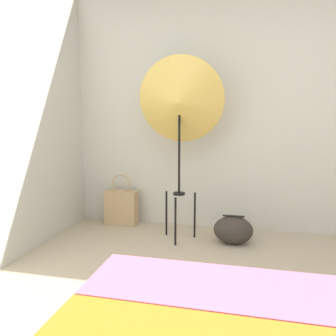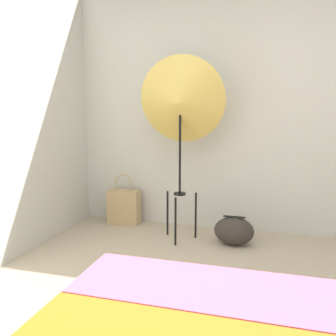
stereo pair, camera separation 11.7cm
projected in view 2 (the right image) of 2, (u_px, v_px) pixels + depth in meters
wall_back at (231, 107)px, 3.41m from camera, size 8.00×0.05×2.60m
wall_side_left at (19, 105)px, 2.79m from camera, size 0.05×8.00×2.60m
photo_umbrella at (180, 102)px, 3.06m from camera, size 0.83×0.36×1.77m
tote_bag at (124, 206)px, 3.71m from camera, size 0.36×0.17×0.57m
duffel_bag at (234, 231)px, 3.09m from camera, size 0.37×0.27×0.27m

